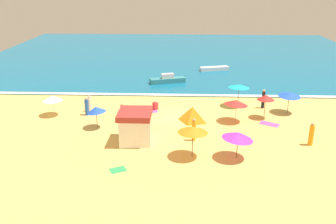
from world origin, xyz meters
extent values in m
plane|color=#EDBC60|center=(0.00, 0.00, 0.00)|extent=(60.00, 60.00, 0.00)
cube|color=#146B93|center=(0.00, 28.00, 0.05)|extent=(60.00, 44.00, 0.10)
cube|color=white|center=(0.00, 6.30, 0.10)|extent=(57.00, 0.70, 0.01)
cube|color=white|center=(-2.92, -5.36, 1.02)|extent=(2.49, 2.70, 2.04)
cube|color=#A5332D|center=(-2.92, -5.36, 2.25)|extent=(2.49, 2.73, 0.43)
cylinder|color=#4C3823|center=(7.98, 0.12, 1.06)|extent=(0.05, 0.05, 2.12)
cone|color=red|center=(7.98, 0.12, 1.94)|extent=(2.12, 2.12, 0.48)
cylinder|color=silver|center=(5.27, -0.84, 0.95)|extent=(0.05, 0.05, 1.91)
cone|color=red|center=(5.27, -0.84, 1.75)|extent=(2.71, 2.70, 0.59)
cylinder|color=silver|center=(-11.08, -0.01, 0.92)|extent=(0.05, 0.05, 1.84)
cone|color=white|center=(-11.08, -0.01, 1.65)|extent=(1.96, 1.96, 0.50)
cylinder|color=#4C3823|center=(1.37, -7.72, 1.11)|extent=(0.05, 0.05, 2.22)
cone|color=orange|center=(1.37, -7.72, 2.06)|extent=(2.89, 2.89, 0.48)
cylinder|color=#4C3823|center=(10.44, 1.54, 0.95)|extent=(0.05, 0.05, 1.90)
cone|color=blue|center=(10.44, 1.54, 1.78)|extent=(2.49, 2.51, 0.50)
cylinder|color=#4C3823|center=(4.46, -7.80, 0.95)|extent=(0.05, 0.05, 1.90)
cone|color=#B733C6|center=(4.46, -7.80, 1.71)|extent=(2.54, 2.50, 0.72)
cylinder|color=#4C3823|center=(-6.49, -2.76, 0.91)|extent=(0.05, 0.05, 1.82)
cone|color=blue|center=(-6.49, -2.76, 1.62)|extent=(1.91, 1.87, 0.67)
cylinder|color=#4C3823|center=(6.06, 3.25, 1.08)|extent=(0.05, 0.05, 2.15)
cone|color=#19B7C6|center=(6.06, 3.25, 2.04)|extent=(2.89, 2.89, 0.43)
pyramid|color=orange|center=(1.51, -1.06, 0.69)|extent=(2.43, 2.24, 1.38)
cylinder|color=orange|center=(1.54, -5.00, 0.80)|extent=(0.38, 0.38, 1.60)
sphere|color=#DBA884|center=(1.54, -5.00, 1.70)|extent=(0.23, 0.23, 0.23)
cylinder|color=green|center=(-4.58, -1.31, 0.74)|extent=(0.39, 0.39, 1.49)
sphere|color=#DBA884|center=(-4.58, -1.31, 1.59)|extent=(0.24, 0.24, 0.24)
cylinder|color=white|center=(-8.06, 1.18, 0.68)|extent=(0.48, 0.48, 1.36)
sphere|color=beige|center=(-8.06, 1.18, 1.46)|extent=(0.22, 0.22, 0.22)
cylinder|color=blue|center=(-8.07, 0.19, 0.73)|extent=(0.48, 0.48, 1.47)
sphere|color=#DBA884|center=(-8.07, 0.19, 1.58)|extent=(0.25, 0.25, 0.25)
cylinder|color=orange|center=(10.29, -5.45, 0.79)|extent=(0.50, 0.50, 1.58)
sphere|color=#DBA884|center=(10.29, -5.45, 1.69)|extent=(0.25, 0.25, 0.25)
cube|color=red|center=(-1.94, 1.97, 0.34)|extent=(0.57, 0.57, 0.69)
sphere|color=beige|center=(-1.94, 1.97, 0.80)|extent=(0.24, 0.24, 0.24)
cylinder|color=black|center=(8.39, 2.77, 0.82)|extent=(0.41, 0.41, 1.64)
sphere|color=#DBA884|center=(8.39, 2.77, 1.75)|extent=(0.24, 0.24, 0.24)
cube|color=#D84CA5|center=(-2.25, 1.83, 0.01)|extent=(1.29, 1.91, 0.01)
cube|color=#D84CA5|center=(8.15, -1.38, 0.01)|extent=(1.87, 1.63, 0.01)
cube|color=green|center=(-3.54, -9.83, 0.01)|extent=(1.30, 1.18, 0.01)
cube|color=white|center=(4.87, 17.36, 0.35)|extent=(3.97, 1.88, 0.51)
cube|color=teal|center=(-1.15, 11.05, 0.38)|extent=(4.31, 2.23, 0.57)
cube|color=silver|center=(-1.15, 11.05, 0.93)|extent=(1.59, 1.03, 0.53)
camera|label=1|loc=(0.60, -30.89, 11.90)|focal=39.15mm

